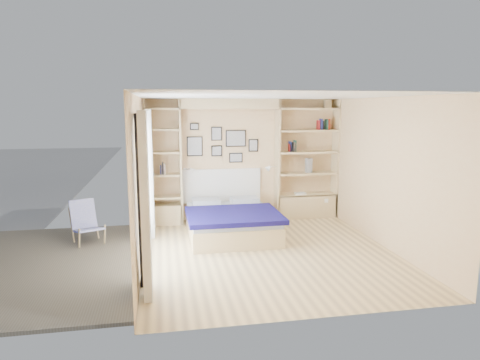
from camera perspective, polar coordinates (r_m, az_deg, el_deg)
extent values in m
plane|color=#E2C282|center=(7.08, 3.81, -9.58)|extent=(4.50, 4.50, 0.00)
plane|color=#D8B581|center=(8.95, 0.37, 2.72)|extent=(4.00, 0.00, 4.00)
plane|color=#D8B581|center=(4.67, 10.78, -3.90)|extent=(4.00, 0.00, 4.00)
plane|color=#D8B581|center=(6.58, -13.21, -0.06)|extent=(0.00, 4.50, 4.50)
plane|color=#D8B581|center=(7.52, 18.87, 0.87)|extent=(0.00, 4.50, 4.50)
plane|color=white|center=(6.69, 4.06, 11.08)|extent=(4.50, 4.50, 0.00)
cube|color=tan|center=(8.63, -7.93, 2.37)|extent=(0.04, 0.35, 2.50)
cube|color=tan|center=(8.94, 4.99, 2.68)|extent=(0.04, 0.35, 2.50)
cube|color=tan|center=(8.66, -1.39, 10.11)|extent=(2.00, 0.35, 0.20)
cube|color=tan|center=(9.36, 12.58, 2.79)|extent=(0.04, 0.35, 2.50)
cube|color=tan|center=(8.63, -12.45, 2.23)|extent=(0.04, 0.35, 2.50)
cube|color=tan|center=(9.30, 8.77, -3.38)|extent=(1.30, 0.35, 0.50)
cube|color=tan|center=(8.81, -10.05, -4.48)|extent=(0.70, 0.35, 0.40)
cube|color=black|center=(6.49, -13.28, 8.51)|extent=(0.04, 2.08, 0.06)
cube|color=black|center=(6.88, -12.56, -10.12)|extent=(0.04, 2.08, 0.06)
cube|color=black|center=(5.60, -13.32, -3.30)|extent=(0.04, 0.06, 2.20)
cube|color=black|center=(7.60, -12.59, 0.11)|extent=(0.04, 0.06, 2.20)
cube|color=silver|center=(6.60, -12.99, -1.17)|extent=(0.01, 2.00, 2.20)
cube|color=white|center=(5.31, -12.51, -3.42)|extent=(0.10, 0.45, 2.30)
cube|color=white|center=(7.87, -11.88, 0.82)|extent=(0.10, 0.45, 2.30)
cube|color=tan|center=(9.25, 8.81, -1.87)|extent=(1.30, 0.35, 0.04)
cube|color=tan|center=(9.17, 8.89, 0.88)|extent=(1.30, 0.35, 0.04)
cube|color=tan|center=(9.12, 8.96, 3.68)|extent=(1.30, 0.35, 0.04)
cube|color=tan|center=(9.08, 9.03, 6.50)|extent=(1.30, 0.35, 0.04)
cube|color=tan|center=(9.07, 9.11, 9.34)|extent=(1.30, 0.35, 0.04)
cube|color=tan|center=(8.74, -10.12, -2.26)|extent=(0.70, 0.35, 0.04)
cube|color=tan|center=(8.66, -10.21, 0.66)|extent=(0.70, 0.35, 0.04)
cube|color=tan|center=(8.60, -10.30, 3.62)|extent=(0.70, 0.35, 0.04)
cube|color=tan|center=(8.56, -10.39, 6.62)|extent=(0.70, 0.35, 0.04)
cube|color=tan|center=(8.55, -10.47, 9.29)|extent=(0.70, 0.35, 0.04)
cube|color=tan|center=(7.94, -1.24, -6.15)|extent=(1.54, 1.92, 0.34)
cube|color=#A2A8B1|center=(7.88, -1.25, -4.62)|extent=(1.50, 1.88, 0.10)
cube|color=#100C43|center=(7.56, -0.85, -4.71)|extent=(1.64, 1.35, 0.08)
cube|color=#A2A8B1|center=(8.45, -4.55, -2.91)|extent=(0.53, 0.38, 0.12)
cube|color=#A2A8B1|center=(8.56, 0.58, -2.72)|extent=(0.53, 0.38, 0.12)
cube|color=white|center=(8.93, -2.44, -0.75)|extent=(1.64, 0.04, 0.70)
cube|color=black|center=(8.76, -6.06, 4.49)|extent=(0.32, 0.02, 0.40)
cube|color=gray|center=(8.75, -6.05, 4.49)|extent=(0.28, 0.01, 0.36)
cube|color=black|center=(8.79, -3.14, 6.18)|extent=(0.22, 0.02, 0.28)
cube|color=gray|center=(8.78, -3.13, 6.18)|extent=(0.18, 0.01, 0.24)
cube|color=black|center=(8.82, -3.12, 3.91)|extent=(0.22, 0.02, 0.22)
cube|color=gray|center=(8.81, -3.11, 3.90)|extent=(0.18, 0.01, 0.18)
cube|color=black|center=(8.86, -0.56, 5.57)|extent=(0.42, 0.02, 0.34)
cube|color=gray|center=(8.84, -0.55, 5.57)|extent=(0.38, 0.01, 0.30)
cube|color=black|center=(8.89, -0.55, 3.00)|extent=(0.28, 0.02, 0.20)
cube|color=gray|center=(8.88, -0.54, 2.99)|extent=(0.24, 0.01, 0.16)
cube|color=black|center=(8.94, 1.79, 4.64)|extent=(0.20, 0.02, 0.26)
cube|color=gray|center=(8.93, 1.80, 4.64)|extent=(0.16, 0.01, 0.22)
cube|color=black|center=(8.74, -6.10, 7.11)|extent=(0.18, 0.02, 0.14)
cube|color=gray|center=(8.72, -6.10, 7.10)|extent=(0.14, 0.01, 0.10)
cylinder|color=silver|center=(8.58, -6.95, 1.47)|extent=(0.20, 0.02, 0.02)
cone|color=white|center=(8.59, -6.29, 1.36)|extent=(0.13, 0.12, 0.15)
cylinder|color=silver|center=(8.85, 4.24, 1.77)|extent=(0.20, 0.02, 0.02)
cone|color=white|center=(8.83, 3.61, 1.62)|extent=(0.13, 0.12, 0.15)
cube|color=#A51E1E|center=(8.98, 6.64, 4.29)|extent=(0.02, 0.15, 0.16)
cube|color=navy|center=(8.98, 6.66, 4.47)|extent=(0.03, 0.15, 0.22)
cube|color=black|center=(9.00, 7.03, 4.40)|extent=(0.03, 0.15, 0.20)
cube|color=#BFB28C|center=(9.01, 7.32, 4.40)|extent=(0.04, 0.15, 0.19)
cube|color=#26593F|center=(9.01, 7.32, 4.53)|extent=(0.03, 0.15, 0.24)
cube|color=#A51E1E|center=(9.15, 10.38, 7.23)|extent=(0.02, 0.15, 0.20)
cube|color=navy|center=(9.17, 10.73, 7.32)|extent=(0.03, 0.15, 0.23)
cube|color=black|center=(9.18, 10.90, 7.19)|extent=(0.03, 0.15, 0.19)
cube|color=#26593F|center=(9.21, 11.43, 7.28)|extent=(0.03, 0.15, 0.22)
cube|color=#AD2C12|center=(9.23, 11.67, 7.29)|extent=(0.03, 0.15, 0.22)
cube|color=navy|center=(8.63, -10.53, 1.35)|extent=(0.02, 0.15, 0.17)
cube|color=black|center=(8.63, -10.25, 1.57)|extent=(0.03, 0.15, 0.24)
cube|color=tan|center=(8.63, -10.02, 1.47)|extent=(0.03, 0.15, 0.21)
cube|color=tan|center=(9.21, 11.56, 9.87)|extent=(0.13, 0.13, 0.15)
cone|color=tan|center=(9.21, 11.58, 10.58)|extent=(0.20, 0.20, 0.08)
cube|color=slate|center=(9.16, 9.15, 1.94)|extent=(0.12, 0.12, 0.30)
cube|color=white|center=(9.15, 8.04, -1.76)|extent=(0.22, 0.16, 0.03)
cube|color=#645949|center=(7.15, -25.93, -10.38)|extent=(3.20, 4.00, 0.05)
cylinder|color=tan|center=(7.59, -20.64, -7.37)|extent=(0.08, 0.13, 0.37)
cylinder|color=tan|center=(7.68, -17.60, -7.00)|extent=(0.08, 0.13, 0.37)
cylinder|color=tan|center=(8.06, -21.51, -5.76)|extent=(0.15, 0.29, 0.61)
cylinder|color=tan|center=(8.14, -18.64, -5.42)|extent=(0.15, 0.29, 0.61)
cube|color=#3F43C0|center=(7.79, -19.49, -6.29)|extent=(0.59, 0.64, 0.14)
cube|color=#3F43C0|center=(8.08, -20.19, -4.25)|extent=(0.47, 0.36, 0.50)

